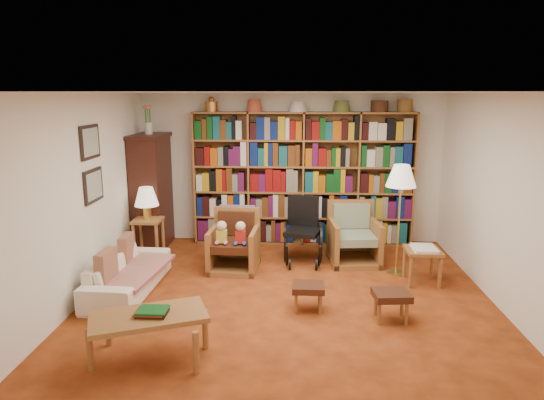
# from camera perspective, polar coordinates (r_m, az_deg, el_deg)

# --- Properties ---
(floor) EXTENTS (5.00, 5.00, 0.00)m
(floor) POSITION_cam_1_polar(r_m,az_deg,el_deg) (6.13, 1.90, -11.55)
(floor) COLOR #A64419
(floor) RESTS_ON ground
(ceiling) EXTENTS (5.00, 5.00, 0.00)m
(ceiling) POSITION_cam_1_polar(r_m,az_deg,el_deg) (5.60, 2.09, 12.54)
(ceiling) COLOR silver
(ceiling) RESTS_ON wall_back
(wall_back) EXTENTS (5.00, 0.00, 5.00)m
(wall_back) POSITION_cam_1_polar(r_m,az_deg,el_deg) (8.19, 2.28, 3.72)
(wall_back) COLOR white
(wall_back) RESTS_ON floor
(wall_front) EXTENTS (5.00, 0.00, 5.00)m
(wall_front) POSITION_cam_1_polar(r_m,az_deg,el_deg) (3.34, 1.27, -9.35)
(wall_front) COLOR white
(wall_front) RESTS_ON floor
(wall_left) EXTENTS (0.00, 5.00, 5.00)m
(wall_left) POSITION_cam_1_polar(r_m,az_deg,el_deg) (6.29, -21.43, 0.20)
(wall_left) COLOR white
(wall_left) RESTS_ON floor
(wall_right) EXTENTS (0.00, 5.00, 5.00)m
(wall_right) POSITION_cam_1_polar(r_m,az_deg,el_deg) (6.22, 25.68, -0.30)
(wall_right) COLOR white
(wall_right) RESTS_ON floor
(bookshelf) EXTENTS (3.60, 0.30, 2.42)m
(bookshelf) POSITION_cam_1_polar(r_m,az_deg,el_deg) (8.04, 3.69, 2.96)
(bookshelf) COLOR #9E6D31
(bookshelf) RESTS_ON floor
(curio_cabinet) EXTENTS (0.50, 0.95, 2.40)m
(curio_cabinet) POSITION_cam_1_polar(r_m,az_deg,el_deg) (8.10, -13.96, 1.13)
(curio_cabinet) COLOR #3C1710
(curio_cabinet) RESTS_ON floor
(framed_pictures) EXTENTS (0.03, 0.52, 0.97)m
(framed_pictures) POSITION_cam_1_polar(r_m,az_deg,el_deg) (6.49, -20.45, 4.00)
(framed_pictures) COLOR black
(framed_pictures) RESTS_ON wall_left
(sofa) EXTENTS (1.64, 0.69, 0.47)m
(sofa) POSITION_cam_1_polar(r_m,az_deg,el_deg) (6.52, -16.57, -8.30)
(sofa) COLOR white
(sofa) RESTS_ON floor
(sofa_throw) EXTENTS (0.83, 1.37, 0.04)m
(sofa_throw) POSITION_cam_1_polar(r_m,az_deg,el_deg) (6.49, -16.18, -7.81)
(sofa_throw) COLOR beige
(sofa_throw) RESTS_ON sofa
(cushion_left) EXTENTS (0.14, 0.39, 0.38)m
(cushion_left) POSITION_cam_1_polar(r_m,az_deg,el_deg) (6.81, -16.75, -5.54)
(cushion_left) COLOR maroon
(cushion_left) RESTS_ON sofa
(cushion_right) EXTENTS (0.15, 0.40, 0.39)m
(cushion_right) POSITION_cam_1_polar(r_m,az_deg,el_deg) (6.19, -18.90, -7.50)
(cushion_right) COLOR maroon
(cushion_right) RESTS_ON sofa
(side_table_lamp) EXTENTS (0.43, 0.43, 0.64)m
(side_table_lamp) POSITION_cam_1_polar(r_m,az_deg,el_deg) (7.59, -14.35, -3.39)
(side_table_lamp) COLOR #9E6D31
(side_table_lamp) RESTS_ON floor
(table_lamp) EXTENTS (0.36, 0.36, 0.49)m
(table_lamp) POSITION_cam_1_polar(r_m,az_deg,el_deg) (7.48, -14.56, 0.27)
(table_lamp) COLOR gold
(table_lamp) RESTS_ON side_table_lamp
(armchair_leather) EXTENTS (0.72, 0.77, 0.87)m
(armchair_leather) POSITION_cam_1_polar(r_m,az_deg,el_deg) (7.07, -4.44, -5.16)
(armchair_leather) COLOR #9E6D31
(armchair_leather) RESTS_ON floor
(armchair_sage) EXTENTS (0.79, 0.81, 0.89)m
(armchair_sage) POSITION_cam_1_polar(r_m,az_deg,el_deg) (7.45, 9.55, -4.52)
(armchair_sage) COLOR #9E6D31
(armchair_sage) RESTS_ON floor
(wheelchair) EXTENTS (0.59, 0.79, 0.98)m
(wheelchair) POSITION_cam_1_polar(r_m,az_deg,el_deg) (7.32, 3.67, -3.80)
(wheelchair) COLOR black
(wheelchair) RESTS_ON floor
(floor_lamp) EXTENTS (0.41, 0.41, 1.55)m
(floor_lamp) POSITION_cam_1_polar(r_m,az_deg,el_deg) (6.79, 14.94, 2.25)
(floor_lamp) COLOR gold
(floor_lamp) RESTS_ON floor
(side_table_papers) EXTENTS (0.45, 0.45, 0.50)m
(side_table_papers) POSITION_cam_1_polar(r_m,az_deg,el_deg) (6.77, 17.30, -6.16)
(side_table_papers) COLOR #9E6D31
(side_table_papers) RESTS_ON floor
(footstool_a) EXTENTS (0.37, 0.32, 0.32)m
(footstool_a) POSITION_cam_1_polar(r_m,az_deg,el_deg) (5.75, 4.27, -10.41)
(footstool_a) COLOR #442212
(footstool_a) RESTS_ON floor
(footstool_b) EXTENTS (0.43, 0.37, 0.34)m
(footstool_b) POSITION_cam_1_polar(r_m,az_deg,el_deg) (5.65, 13.87, -11.01)
(footstool_b) COLOR #442212
(footstool_b) RESTS_ON floor
(coffee_table) EXTENTS (1.19, 0.90, 0.51)m
(coffee_table) POSITION_cam_1_polar(r_m,az_deg,el_deg) (4.84, -14.31, -13.50)
(coffee_table) COLOR #9E6D31
(coffee_table) RESTS_ON floor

